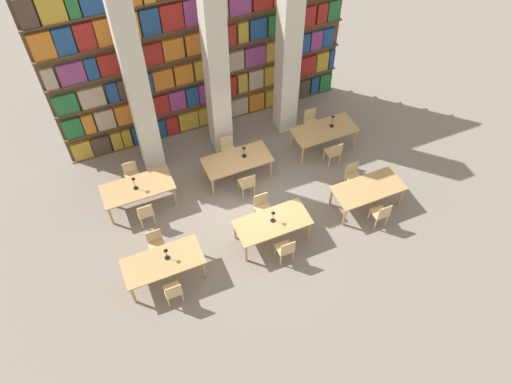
{
  "coord_description": "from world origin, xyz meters",
  "views": [
    {
      "loc": [
        -3.47,
        -8.23,
        11.34
      ],
      "look_at": [
        0.0,
        -0.12,
        0.68
      ],
      "focal_mm": 35.0,
      "sensor_mm": 36.0,
      "label": 1
    }
  ],
  "objects_px": {
    "reading_table_1": "(272,224)",
    "pillar_right": "(289,47)",
    "desk_lamp_0": "(166,252)",
    "desk_lamp_3": "(244,150)",
    "reading_table_2": "(368,189)",
    "reading_table_4": "(237,161)",
    "reading_table_0": "(163,263)",
    "desk_lamp_1": "(273,215)",
    "chair_6": "(146,213)",
    "chair_9": "(228,149)",
    "chair_1": "(156,244)",
    "pillar_left": "(137,86)",
    "pillar_center": "(216,66)",
    "chair_2": "(286,249)",
    "chair_3": "(262,207)",
    "chair_4": "(381,213)",
    "chair_11": "(311,121)",
    "chair_8": "(247,183)",
    "chair_10": "(334,152)",
    "chair_5": "(353,176)",
    "desk_lamp_2": "(134,181)",
    "chair_7": "(132,175)",
    "desk_lamp_4": "(333,119)",
    "reading_table_5": "(324,131)",
    "chair_0": "(173,291)"
  },
  "relations": [
    {
      "from": "reading_table_1",
      "to": "pillar_right",
      "type": "bearing_deg",
      "value": 60.5
    },
    {
      "from": "desk_lamp_0",
      "to": "desk_lamp_3",
      "type": "xyz_separation_m",
      "value": [
        3.08,
        2.48,
        0.0
      ]
    },
    {
      "from": "reading_table_2",
      "to": "reading_table_4",
      "type": "bearing_deg",
      "value": 140.52
    },
    {
      "from": "reading_table_0",
      "to": "desk_lamp_1",
      "type": "distance_m",
      "value": 3.04
    },
    {
      "from": "chair_6",
      "to": "chair_9",
      "type": "height_order",
      "value": "same"
    },
    {
      "from": "reading_table_2",
      "to": "reading_table_0",
      "type": "bearing_deg",
      "value": -179.57
    },
    {
      "from": "chair_1",
      "to": "pillar_right",
      "type": "bearing_deg",
      "value": -148.27
    },
    {
      "from": "reading_table_0",
      "to": "chair_9",
      "type": "distance_m",
      "value": 4.41
    },
    {
      "from": "pillar_left",
      "to": "pillar_center",
      "type": "relative_size",
      "value": 1.0
    },
    {
      "from": "pillar_right",
      "to": "chair_2",
      "type": "relative_size",
      "value": 6.77
    },
    {
      "from": "pillar_right",
      "to": "desk_lamp_3",
      "type": "distance_m",
      "value": 3.19
    },
    {
      "from": "chair_3",
      "to": "chair_9",
      "type": "relative_size",
      "value": 1.0
    },
    {
      "from": "chair_4",
      "to": "chair_9",
      "type": "height_order",
      "value": "same"
    },
    {
      "from": "chair_2",
      "to": "chair_11",
      "type": "relative_size",
      "value": 1.0
    },
    {
      "from": "pillar_center",
      "to": "chair_9",
      "type": "relative_size",
      "value": 6.77
    },
    {
      "from": "chair_4",
      "to": "chair_8",
      "type": "height_order",
      "value": "same"
    },
    {
      "from": "chair_3",
      "to": "chair_10",
      "type": "distance_m",
      "value": 3.03
    },
    {
      "from": "pillar_left",
      "to": "chair_5",
      "type": "relative_size",
      "value": 6.77
    },
    {
      "from": "desk_lamp_2",
      "to": "chair_3",
      "type": "bearing_deg",
      "value": -30.44
    },
    {
      "from": "chair_7",
      "to": "desk_lamp_4",
      "type": "distance_m",
      "value": 6.25
    },
    {
      "from": "desk_lamp_1",
      "to": "desk_lamp_4",
      "type": "distance_m",
      "value": 4.1
    },
    {
      "from": "chair_2",
      "to": "reading_table_5",
      "type": "bearing_deg",
      "value": 49.07
    },
    {
      "from": "pillar_left",
      "to": "desk_lamp_3",
      "type": "relative_size",
      "value": 15.03
    },
    {
      "from": "desk_lamp_0",
      "to": "chair_9",
      "type": "xyz_separation_m",
      "value": [
        2.85,
        3.19,
        -0.53
      ]
    },
    {
      "from": "chair_4",
      "to": "reading_table_5",
      "type": "relative_size",
      "value": 0.44
    },
    {
      "from": "chair_4",
      "to": "chair_6",
      "type": "relative_size",
      "value": 1.0
    },
    {
      "from": "chair_6",
      "to": "desk_lamp_0",
      "type": "bearing_deg",
      "value": -86.29
    },
    {
      "from": "chair_10",
      "to": "chair_5",
      "type": "bearing_deg",
      "value": -87.09
    },
    {
      "from": "reading_table_0",
      "to": "reading_table_1",
      "type": "bearing_deg",
      "value": 0.5
    },
    {
      "from": "reading_table_4",
      "to": "chair_10",
      "type": "bearing_deg",
      "value": -12.38
    },
    {
      "from": "pillar_right",
      "to": "chair_11",
      "type": "height_order",
      "value": "pillar_right"
    },
    {
      "from": "reading_table_0",
      "to": "desk_lamp_4",
      "type": "relative_size",
      "value": 4.44
    },
    {
      "from": "chair_8",
      "to": "pillar_right",
      "type": "bearing_deg",
      "value": 45.01
    },
    {
      "from": "pillar_right",
      "to": "desk_lamp_0",
      "type": "height_order",
      "value": "pillar_right"
    },
    {
      "from": "chair_0",
      "to": "desk_lamp_1",
      "type": "relative_size",
      "value": 2.21
    },
    {
      "from": "chair_3",
      "to": "chair_11",
      "type": "distance_m",
      "value": 3.83
    },
    {
      "from": "reading_table_4",
      "to": "reading_table_2",
      "type": "bearing_deg",
      "value": -39.48
    },
    {
      "from": "desk_lamp_4",
      "to": "chair_3",
      "type": "bearing_deg",
      "value": -149.41
    },
    {
      "from": "chair_0",
      "to": "chair_11",
      "type": "xyz_separation_m",
      "value": [
        5.87,
        4.1,
        0.0
      ]
    },
    {
      "from": "chair_4",
      "to": "chair_7",
      "type": "relative_size",
      "value": 1.0
    },
    {
      "from": "chair_5",
      "to": "chair_6",
      "type": "height_order",
      "value": "same"
    },
    {
      "from": "pillar_left",
      "to": "chair_4",
      "type": "relative_size",
      "value": 6.77
    },
    {
      "from": "pillar_center",
      "to": "reading_table_1",
      "type": "height_order",
      "value": "pillar_center"
    },
    {
      "from": "chair_4",
      "to": "chair_10",
      "type": "bearing_deg",
      "value": 91.2
    },
    {
      "from": "desk_lamp_2",
      "to": "chair_9",
      "type": "bearing_deg",
      "value": 12.5
    },
    {
      "from": "chair_5",
      "to": "reading_table_5",
      "type": "xyz_separation_m",
      "value": [
        -0.0,
        1.8,
        0.19
      ]
    },
    {
      "from": "chair_4",
      "to": "chair_8",
      "type": "xyz_separation_m",
      "value": [
        -2.94,
        2.44,
        0.0
      ]
    },
    {
      "from": "desk_lamp_0",
      "to": "desk_lamp_2",
      "type": "relative_size",
      "value": 0.87
    },
    {
      "from": "reading_table_2",
      "to": "chair_9",
      "type": "relative_size",
      "value": 2.25
    },
    {
      "from": "reading_table_5",
      "to": "reading_table_0",
      "type": "bearing_deg",
      "value": -156.31
    }
  ]
}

